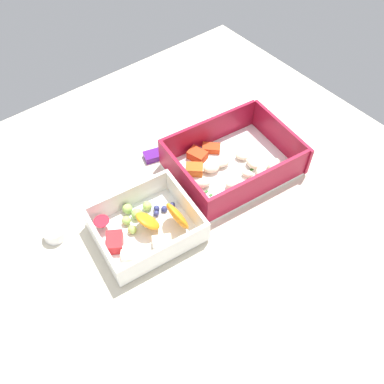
{
  "coord_description": "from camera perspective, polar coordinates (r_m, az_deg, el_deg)",
  "views": [
    {
      "loc": [
        -27.81,
        -32.55,
        57.21
      ],
      "look_at": [
        -1.41,
        0.65,
        4.0
      ],
      "focal_mm": 38.22,
      "sensor_mm": 36.0,
      "label": 1
    }
  ],
  "objects": [
    {
      "name": "table_surface",
      "position": [
        0.71,
        1.22,
        -1.28
      ],
      "size": [
        80.0,
        80.0,
        2.0
      ],
      "primitive_type": "cube",
      "color": "beige",
      "rests_on": "ground"
    },
    {
      "name": "pasta_container",
      "position": [
        0.73,
        5.5,
        4.13
      ],
      "size": [
        22.75,
        18.1,
        6.24
      ],
      "rotation": [
        0.0,
        0.0,
        -0.12
      ],
      "color": "white",
      "rests_on": "table_surface"
    },
    {
      "name": "fruit_bowl",
      "position": [
        0.65,
        -6.39,
        -4.83
      ],
      "size": [
        16.84,
        14.72,
        6.04
      ],
      "rotation": [
        0.0,
        0.0,
        -0.12
      ],
      "color": "white",
      "rests_on": "table_surface"
    },
    {
      "name": "candy_bar",
      "position": [
        0.76,
        -4.13,
        5.44
      ],
      "size": [
        7.39,
        4.31,
        1.2
      ],
      "primitive_type": "cube",
      "rotation": [
        0.0,
        0.0,
        -0.29
      ],
      "color": "#51197A",
      "rests_on": "table_surface"
    },
    {
      "name": "paper_cup_liner",
      "position": [
        0.68,
        -18.65,
        -5.44
      ],
      "size": [
        3.47,
        3.47,
        2.0
      ],
      "primitive_type": "cylinder",
      "color": "white",
      "rests_on": "table_surface"
    }
  ]
}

